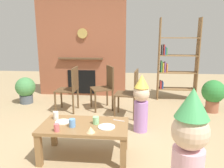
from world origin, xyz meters
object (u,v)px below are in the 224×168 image
at_px(potted_plant_short, 26,89).
at_px(dining_chair_right, 131,91).
at_px(paper_cup_center, 96,120).
at_px(paper_cup_near_left, 72,123).
at_px(paper_cup_far_left, 57,128).
at_px(potted_plant_tall, 213,93).
at_px(child_with_cone_hat, 189,149).
at_px(dining_chair_middle, 106,85).
at_px(paper_plate_rear, 107,127).
at_px(paper_cup_near_right, 56,115).
at_px(birthday_cake_slice, 91,130).
at_px(coffee_table, 85,130).
at_px(paper_plate_front, 62,122).
at_px(child_in_pink, 141,102).
at_px(bookshelf, 175,62).
at_px(dining_chair_left, 71,87).

bearing_deg(potted_plant_short, dining_chair_right, -15.13).
distance_m(paper_cup_center, potted_plant_short, 2.86).
xyz_separation_m(paper_cup_near_left, paper_cup_far_left, (-0.14, -0.14, -0.00)).
distance_m(paper_cup_near_left, potted_plant_tall, 3.06).
relative_size(child_with_cone_hat, dining_chair_middle, 1.25).
relative_size(paper_cup_center, paper_plate_rear, 0.45).
bearing_deg(paper_cup_far_left, child_with_cone_hat, -23.08).
height_order(paper_cup_near_right, birthday_cake_slice, paper_cup_near_right).
distance_m(coffee_table, paper_plate_rear, 0.30).
bearing_deg(paper_cup_near_left, paper_plate_front, 141.48).
xyz_separation_m(birthday_cake_slice, potted_plant_short, (-1.94, 2.34, -0.14)).
relative_size(paper_cup_near_right, dining_chair_right, 0.11).
height_order(paper_plate_front, dining_chair_right, dining_chair_right).
height_order(paper_cup_near_right, paper_plate_rear, paper_cup_near_right).
bearing_deg(paper_cup_far_left, potted_plant_short, 123.27).
bearing_deg(child_with_cone_hat, paper_cup_near_right, 4.34).
bearing_deg(paper_cup_near_left, paper_cup_far_left, -135.73).
xyz_separation_m(paper_cup_near_left, paper_cup_near_right, (-0.28, 0.23, 0.00)).
bearing_deg(child_in_pink, coffee_table, 0.00).
xyz_separation_m(paper_cup_far_left, paper_plate_rear, (0.56, 0.17, -0.04)).
height_order(birthday_cake_slice, child_with_cone_hat, child_with_cone_hat).
distance_m(paper_cup_near_right, child_in_pink, 1.34).
distance_m(paper_plate_front, dining_chair_right, 1.67).
bearing_deg(paper_cup_near_left, coffee_table, 33.52).
xyz_separation_m(dining_chair_right, potted_plant_tall, (1.63, 0.43, -0.13)).
relative_size(bookshelf, child_in_pink, 2.05).
bearing_deg(potted_plant_tall, child_with_cone_hat, -112.58).
bearing_deg(paper_cup_center, bookshelf, 62.63).
relative_size(paper_plate_front, potted_plant_tall, 0.29).
bearing_deg(paper_plate_front, dining_chair_left, 101.95).
height_order(paper_cup_near_left, birthday_cake_slice, paper_cup_near_left).
height_order(paper_cup_center, dining_chair_left, dining_chair_left).
relative_size(bookshelf, paper_cup_far_left, 20.87).
height_order(bookshelf, paper_plate_rear, bookshelf).
bearing_deg(dining_chair_right, paper_cup_center, 81.25).
bearing_deg(paper_plate_rear, bookshelf, 65.79).
relative_size(coffee_table, child_in_pink, 1.17).
bearing_deg(dining_chair_middle, bookshelf, -174.28).
height_order(paper_cup_far_left, dining_chair_right, dining_chair_right).
bearing_deg(dining_chair_middle, paper_plate_front, 55.81).
distance_m(dining_chair_left, dining_chair_middle, 0.71).
relative_size(paper_cup_near_left, paper_plate_rear, 0.49).
relative_size(paper_cup_near_right, child_in_pink, 0.11).
bearing_deg(paper_cup_center, potted_plant_tall, 42.37).
relative_size(bookshelf, paper_cup_near_left, 19.04).
distance_m(paper_cup_center, paper_plate_front, 0.44).
distance_m(birthday_cake_slice, dining_chair_middle, 2.12).
height_order(paper_plate_rear, dining_chair_right, dining_chair_right).
height_order(birthday_cake_slice, potted_plant_short, potted_plant_short).
xyz_separation_m(paper_plate_rear, child_with_cone_hat, (0.78, -0.74, 0.15)).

